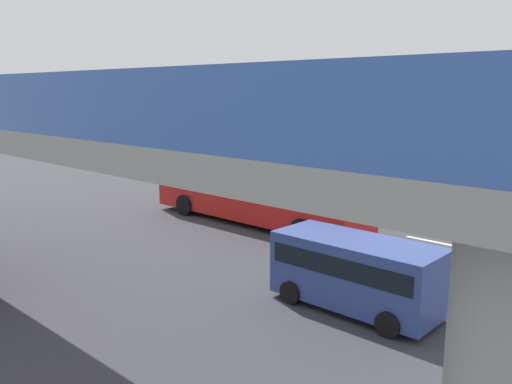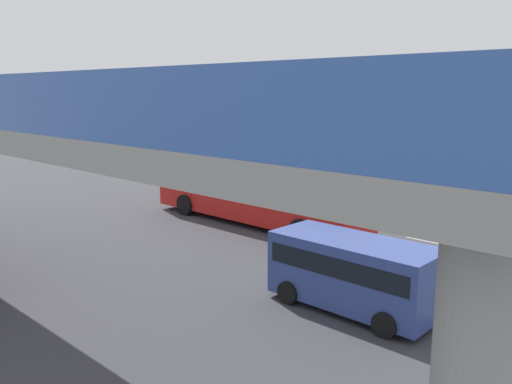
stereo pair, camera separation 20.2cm
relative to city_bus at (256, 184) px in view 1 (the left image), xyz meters
name	(u,v)px [view 1 (the left image)]	position (x,y,z in m)	size (l,w,h in m)	color
ground	(281,227)	(-1.38, -0.17, -1.88)	(80.00, 80.00, 0.00)	#38383D
city_bus	(256,184)	(0.00, 0.00, 0.00)	(11.54, 2.85, 3.15)	red
parked_van	(356,269)	(-8.84, 5.40, -0.70)	(4.80, 2.17, 2.05)	#33478C
traffic_sign	(231,167)	(4.49, -2.84, 0.01)	(0.08, 0.60, 2.80)	slate
lane_dash_leftmost	(429,241)	(-7.38, -2.64, -1.88)	(2.00, 0.20, 0.01)	silver
lane_dash_left	(347,224)	(-3.38, -2.64, -1.88)	(2.00, 0.20, 0.01)	silver
lane_dash_centre	(282,211)	(0.62, -2.64, -1.88)	(2.00, 0.20, 0.01)	silver
lane_dash_right	(228,201)	(4.62, -2.64, -1.88)	(2.00, 0.20, 0.01)	silver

